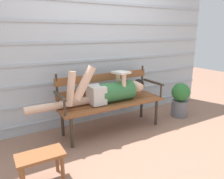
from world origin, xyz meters
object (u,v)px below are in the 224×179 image
park_bench (110,97)px  reclining_person (107,91)px  potted_plant (180,99)px  footstool (41,160)px

park_bench → reclining_person: (-0.07, -0.07, 0.12)m
park_bench → potted_plant: 1.31m
footstool → potted_plant: (2.46, 0.55, 0.07)m
park_bench → reclining_person: size_ratio=0.91×
reclining_person → footstool: reclining_person is taller
reclining_person → park_bench: bearing=43.4°
park_bench → reclining_person: bearing=-136.6°
potted_plant → reclining_person: bearing=175.4°
reclining_person → footstool: size_ratio=3.91×
footstool → potted_plant: potted_plant is taller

